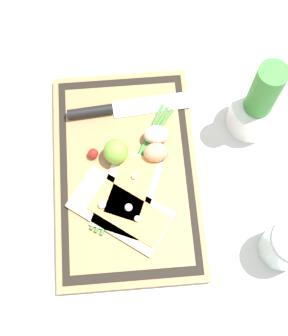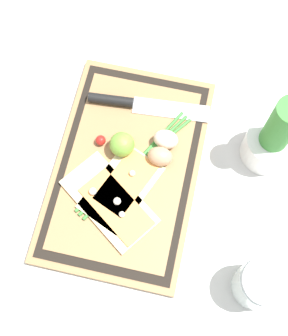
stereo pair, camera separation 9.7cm
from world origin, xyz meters
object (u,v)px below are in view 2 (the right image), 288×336
pizza_slice_near (110,202)px  herb_pot (273,140)px  knife (129,103)px  cherry_tomato_red (101,140)px  egg_pink (166,139)px  egg_brown (160,156)px  lime (122,144)px  sauce_jar (259,284)px  pizza_slice_far (123,187)px

pizza_slice_near → herb_pot: herb_pot is taller
knife → cherry_tomato_red: size_ratio=12.33×
cherry_tomato_red → egg_pink: bearing=101.7°
pizza_slice_near → knife: bearing=-176.4°
knife → egg_brown: egg_brown is taller
egg_brown → cherry_tomato_red: (-0.01, -0.13, -0.01)m
knife → egg_brown: bearing=39.7°
egg_brown → lime: (-0.01, -0.08, 0.01)m
egg_brown → cherry_tomato_red: egg_brown is taller
sauce_jar → lime: bearing=-124.7°
knife → herb_pot: 0.32m
knife → egg_brown: size_ratio=5.13×
knife → pizza_slice_near: bearing=3.6°
egg_pink → knife: bearing=-126.7°
egg_pink → cherry_tomato_red: size_ratio=2.41×
knife → pizza_slice_far: bearing=9.9°
pizza_slice_near → egg_brown: 0.14m
cherry_tomato_red → herb_pot: size_ratio=0.10×
pizza_slice_near → egg_pink: 0.18m
knife → sauce_jar: (0.33, 0.33, 0.02)m
lime → egg_brown: bearing=85.5°
pizza_slice_near → sauce_jar: (0.10, 0.32, 0.02)m
herb_pot → pizza_slice_near: bearing=-57.7°
herb_pot → sauce_jar: 0.29m
pizza_slice_far → lime: size_ratio=3.81×
pizza_slice_far → egg_brown: (-0.08, 0.06, 0.02)m
pizza_slice_far → egg_brown: size_ratio=3.83×
lime → knife: bearing=-174.0°
egg_brown → herb_pot: 0.23m
pizza_slice_far → cherry_tomato_red: (-0.09, -0.07, 0.01)m
egg_pink → egg_brown: bearing=-5.7°
pizza_slice_far → sauce_jar: bearing=65.1°
pizza_slice_far → cherry_tomato_red: size_ratio=9.22×
egg_pink → sauce_jar: (0.26, 0.23, 0.01)m
egg_brown → sauce_jar: (0.22, 0.24, 0.01)m
egg_pink → cherry_tomato_red: egg_pink is taller
knife → lime: size_ratio=5.09×
herb_pot → sauce_jar: herb_pot is taller
pizza_slice_far → sauce_jar: 0.33m
pizza_slice_far → lime: (-0.08, -0.02, 0.02)m
egg_brown → sauce_jar: 0.32m
egg_pink → lime: size_ratio=0.99×
knife → sauce_jar: size_ratio=2.56×
egg_pink → herb_pot: 0.22m
pizza_slice_far → egg_pink: 0.14m
pizza_slice_far → egg_pink: (-0.12, 0.07, 0.02)m
pizza_slice_near → egg_pink: size_ratio=4.27×
lime → cherry_tomato_red: bearing=-96.4°
egg_pink → herb_pot: size_ratio=0.25×
pizza_slice_near → egg_pink: bearing=151.7°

